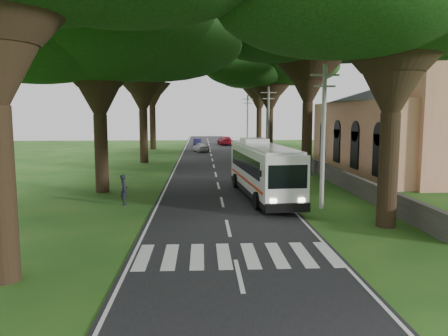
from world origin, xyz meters
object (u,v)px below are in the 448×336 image
object	(u,v)px
pole_far	(248,121)
pedestrian	(124,190)
distant_car_b	(198,142)
pole_near	(323,134)
pole_mid	(268,125)
distant_car_a	(201,147)
coach_bus	(263,169)
distant_car_c	(225,141)
church	(410,118)

from	to	relation	value
pole_far	pedestrian	size ratio (longest dim) A/B	4.46
distant_car_b	pedestrian	world-z (taller)	pedestrian
pole_near	pole_far	distance (m)	40.00
pole_mid	distant_car_a	distance (m)	18.53
coach_bus	distant_car_c	xyz separation A→B (m)	(0.04, 46.14, -1.04)
church	distant_car_a	xyz separation A→B (m)	(-19.18, 21.33, -4.20)
distant_car_b	pole_far	bearing A→B (deg)	-44.24
coach_bus	distant_car_b	distance (m)	44.07
coach_bus	distant_car_a	world-z (taller)	coach_bus
church	pedestrian	size ratio (longest dim) A/B	13.39
pedestrian	distant_car_a	bearing A→B (deg)	-15.48
distant_car_a	pole_mid	bearing A→B (deg)	96.44
distant_car_a	coach_bus	bearing A→B (deg)	81.34
distant_car_b	pedestrian	bearing A→B (deg)	-93.55
church	pole_near	distance (m)	19.88
pole_mid	coach_bus	world-z (taller)	pole_mid
distant_car_b	pedestrian	size ratio (longest dim) A/B	2.09
pedestrian	pole_far	bearing A→B (deg)	-24.63
pole_near	distant_car_c	world-z (taller)	pole_near
pole_far	distant_car_b	bearing A→B (deg)	134.50
distant_car_c	church	bearing A→B (deg)	106.89
pole_mid	distant_car_a	xyz separation A→B (m)	(-6.81, 16.88, -3.47)
church	pole_far	bearing A→B (deg)	116.82
church	pole_near	size ratio (longest dim) A/B	3.00
church	distant_car_a	bearing A→B (deg)	131.96
pole_mid	distant_car_b	size ratio (longest dim) A/B	2.14
pole_near	pedestrian	world-z (taller)	pole_near
pole_near	pedestrian	size ratio (longest dim) A/B	4.46
pole_near	distant_car_a	bearing A→B (deg)	100.47
distant_car_c	pole_near	bearing A→B (deg)	86.27
coach_bus	pole_mid	bearing A→B (deg)	75.39
pole_far	pole_near	bearing A→B (deg)	-90.00
distant_car_a	distant_car_b	bearing A→B (deg)	-102.48
distant_car_b	distant_car_c	world-z (taller)	distant_car_c
pole_far	distant_car_b	xyz separation A→B (m)	(-7.38, 7.51, -3.53)
coach_bus	distant_car_c	size ratio (longest dim) A/B	2.29
distant_car_c	pole_far	bearing A→B (deg)	98.79
pole_mid	distant_car_c	bearing A→B (deg)	95.30
pole_near	pole_mid	distance (m)	20.00
distant_car_a	distant_car_c	size ratio (longest dim) A/B	0.80
pole_far	distant_car_c	world-z (taller)	pole_far
church	pole_far	size ratio (longest dim) A/B	3.00
church	distant_car_b	bearing A→B (deg)	121.70
pole_far	distant_car_a	distance (m)	8.26
pole_mid	coach_bus	bearing A→B (deg)	-99.76
pole_near	pole_mid	bearing A→B (deg)	90.00
distant_car_b	coach_bus	bearing A→B (deg)	-82.77
church	distant_car_c	size ratio (longest dim) A/B	4.79
pole_far	distant_car_b	distance (m)	11.11
church	pedestrian	world-z (taller)	church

